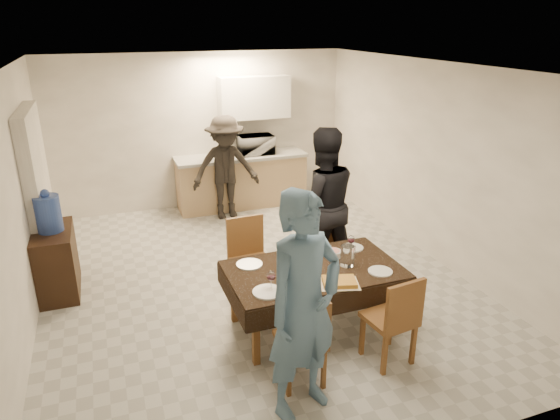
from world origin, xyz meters
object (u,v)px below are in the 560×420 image
Objects in this scene: console at (57,262)px; microwave at (256,145)px; dining_table at (314,271)px; person_near at (304,307)px; wine_bottle at (308,254)px; person_kitchen at (226,168)px; savoury_tart at (339,282)px; water_jug at (48,214)px; person_far at (321,204)px; water_pitcher at (347,256)px.

console is 3.87m from microwave.
dining_table is 0.92× the size of person_near.
person_near is (-0.50, -1.10, 0.13)m from wine_bottle.
person_kitchen is at bearing 90.73° from dining_table.
console is 1.46× the size of microwave.
console is at bearing 34.27° from microwave.
wine_bottle is 0.15× the size of person_near.
console is at bearing 145.87° from dining_table.
person_near is at bearing -134.13° from savoury_tart.
console is at bearing 0.00° from water_jug.
person_near is at bearing -114.44° from wine_bottle.
wine_bottle is (2.51, -1.66, -0.17)m from water_jug.
savoury_tart is 0.19× the size of person_far.
water_jug is at bearing 107.18° from person_near.
savoury_tart is 1.52m from person_far.
person_far reaches higher than dining_table.
console is 3.46m from person_near.
person_near is at bearing -53.90° from console.
person_kitchen reaches higher than dining_table.
wine_bottle is 0.50× the size of microwave.
microwave is 2.81m from person_far.
water_pitcher is at bearing -8.54° from dining_table.
water_jug is (0.00, 0.00, 0.61)m from console.
dining_table is 3.02× the size of microwave.
person_far reaches higher than console.
water_jug is 1.14× the size of savoury_tart.
water_pitcher is at bearing 86.30° from person_far.
water_jug is 3.81m from microwave.
person_near is 2.37m from person_far.
water_jug reaches higher than console.
microwave is at bearing 80.96° from dining_table.
dining_table is at bearing 43.43° from person_near.
person_kitchen is (2.50, 1.70, 0.45)m from console.
person_kitchen is at bearing -68.72° from person_far.
wine_bottle is 3.87m from microwave.
water_pitcher is at bearing -31.15° from console.
person_kitchen is (-0.62, 2.36, -0.11)m from person_far.
savoury_tart is 0.19× the size of person_near.
wine_bottle is (-0.05, 0.05, 0.18)m from dining_table.
person_far is (-0.04, -2.81, -0.12)m from microwave.
microwave is (0.59, 3.86, 0.41)m from dining_table.
dining_table is 6.10× the size of wine_bottle.
microwave is (3.15, 2.15, 0.68)m from console.
savoury_tart is at bearing -75.66° from dining_table.
person_near reaches higher than water_jug.
microwave is at bearing 34.27° from water_jug.
water_jug is 3.02m from person_kitchen.
dining_table is 1.22m from person_far.
console is 2.30× the size of savoury_tart.
microwave is (0.24, 3.91, 0.27)m from water_pitcher.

